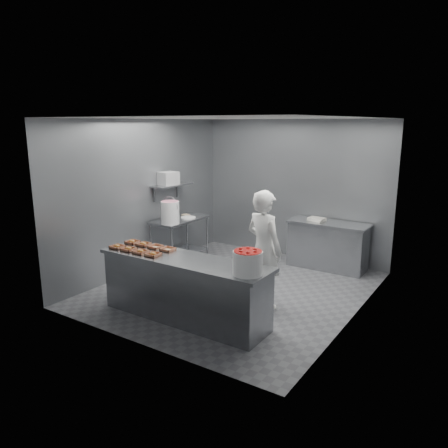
# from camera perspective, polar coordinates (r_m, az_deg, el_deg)

# --- Properties ---
(floor) EXTENTS (4.50, 4.50, 0.00)m
(floor) POSITION_cam_1_polar(r_m,az_deg,el_deg) (7.43, 1.41, -8.45)
(floor) COLOR #4C4C51
(floor) RESTS_ON ground
(ceiling) EXTENTS (4.50, 4.50, 0.00)m
(ceiling) POSITION_cam_1_polar(r_m,az_deg,el_deg) (6.91, 1.55, 13.68)
(ceiling) COLOR white
(ceiling) RESTS_ON wall_back
(wall_back) EXTENTS (4.00, 0.04, 2.80)m
(wall_back) POSITION_cam_1_polar(r_m,az_deg,el_deg) (9.00, 9.08, 4.45)
(wall_back) COLOR slate
(wall_back) RESTS_ON ground
(wall_left) EXTENTS (0.04, 4.50, 2.80)m
(wall_left) POSITION_cam_1_polar(r_m,az_deg,el_deg) (8.25, -10.43, 3.62)
(wall_left) COLOR slate
(wall_left) RESTS_ON ground
(wall_right) EXTENTS (0.04, 4.50, 2.80)m
(wall_right) POSITION_cam_1_polar(r_m,az_deg,el_deg) (6.25, 17.26, 0.20)
(wall_right) COLOR slate
(wall_right) RESTS_ON ground
(service_counter) EXTENTS (2.60, 0.70, 0.90)m
(service_counter) POSITION_cam_1_polar(r_m,az_deg,el_deg) (6.24, -5.20, -8.36)
(service_counter) COLOR slate
(service_counter) RESTS_ON ground
(prep_table) EXTENTS (0.60, 1.20, 0.90)m
(prep_table) POSITION_cam_1_polar(r_m,az_deg,el_deg) (8.63, -5.78, -1.30)
(prep_table) COLOR slate
(prep_table) RESTS_ON ground
(back_counter) EXTENTS (1.50, 0.60, 0.90)m
(back_counter) POSITION_cam_1_polar(r_m,az_deg,el_deg) (8.55, 13.37, -2.70)
(back_counter) COLOR slate
(back_counter) RESTS_ON ground
(wall_shelf) EXTENTS (0.35, 0.90, 0.03)m
(wall_shelf) POSITION_cam_1_polar(r_m,az_deg,el_deg) (8.55, -6.81, 5.08)
(wall_shelf) COLOR slate
(wall_shelf) RESTS_ON wall_left
(tray_0) EXTENTS (0.19, 0.18, 0.06)m
(tray_0) POSITION_cam_1_polar(r_m,az_deg,el_deg) (6.73, -13.78, -2.87)
(tray_0) COLOR tan
(tray_0) RESTS_ON service_counter
(tray_1) EXTENTS (0.19, 0.18, 0.06)m
(tray_1) POSITION_cam_1_polar(r_m,az_deg,el_deg) (6.56, -12.34, -3.21)
(tray_1) COLOR tan
(tray_1) RESTS_ON service_counter
(tray_2) EXTENTS (0.19, 0.18, 0.06)m
(tray_2) POSITION_cam_1_polar(r_m,az_deg,el_deg) (6.39, -10.83, -3.56)
(tray_2) COLOR tan
(tray_2) RESTS_ON service_counter
(tray_3) EXTENTS (0.19, 0.18, 0.06)m
(tray_3) POSITION_cam_1_polar(r_m,az_deg,el_deg) (6.23, -9.23, -3.93)
(tray_3) COLOR tan
(tray_3) RESTS_ON service_counter
(tray_4) EXTENTS (0.19, 0.18, 0.06)m
(tray_4) POSITION_cam_1_polar(r_m,az_deg,el_deg) (6.93, -11.89, -2.29)
(tray_4) COLOR tan
(tray_4) RESTS_ON service_counter
(tray_5) EXTENTS (0.19, 0.18, 0.06)m
(tray_5) POSITION_cam_1_polar(r_m,az_deg,el_deg) (6.77, -10.45, -2.60)
(tray_5) COLOR tan
(tray_5) RESTS_ON service_counter
(tray_6) EXTENTS (0.19, 0.18, 0.04)m
(tray_6) POSITION_cam_1_polar(r_m,az_deg,el_deg) (6.61, -8.92, -2.95)
(tray_6) COLOR tan
(tray_6) RESTS_ON service_counter
(tray_7) EXTENTS (0.19, 0.18, 0.04)m
(tray_7) POSITION_cam_1_polar(r_m,az_deg,el_deg) (6.46, -7.34, -3.29)
(tray_7) COLOR tan
(tray_7) RESTS_ON service_counter
(worker) EXTENTS (0.75, 0.60, 1.79)m
(worker) POSITION_cam_1_polar(r_m,az_deg,el_deg) (6.51, 5.24, -3.33)
(worker) COLOR white
(worker) RESTS_ON ground
(strawberry_tub) EXTENTS (0.37, 0.37, 0.31)m
(strawberry_tub) POSITION_cam_1_polar(r_m,az_deg,el_deg) (5.39, 3.12, -4.96)
(strawberry_tub) COLOR white
(strawberry_tub) RESTS_ON service_counter
(glaze_bucket) EXTENTS (0.35, 0.33, 0.51)m
(glaze_bucket) POSITION_cam_1_polar(r_m,az_deg,el_deg) (8.10, -7.05, 1.55)
(glaze_bucket) COLOR white
(glaze_bucket) RESTS_ON prep_table
(bucket_lid) EXTENTS (0.38, 0.38, 0.02)m
(bucket_lid) POSITION_cam_1_polar(r_m,az_deg,el_deg) (8.60, -4.71, 0.85)
(bucket_lid) COLOR white
(bucket_lid) RESTS_ON prep_table
(rag) EXTENTS (0.18, 0.17, 0.02)m
(rag) POSITION_cam_1_polar(r_m,az_deg,el_deg) (8.85, -5.02, 1.19)
(rag) COLOR #CCB28C
(rag) RESTS_ON prep_table
(appliance) EXTENTS (0.36, 0.39, 0.25)m
(appliance) POSITION_cam_1_polar(r_m,az_deg,el_deg) (8.46, -7.27, 5.94)
(appliance) COLOR gray
(appliance) RESTS_ON wall_shelf
(paper_stack) EXTENTS (0.34, 0.28, 0.06)m
(paper_stack) POSITION_cam_1_polar(r_m,az_deg,el_deg) (8.52, 12.02, 0.62)
(paper_stack) COLOR silver
(paper_stack) RESTS_ON back_counter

